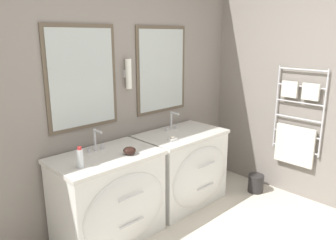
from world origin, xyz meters
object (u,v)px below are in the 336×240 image
Objects in this scene: toiletry_bottle at (80,158)px; waste_bin at (256,183)px; vanity_right at (184,168)px; vanity_left at (110,198)px; amenity_bowl at (130,151)px.

waste_bin is at bearing -10.27° from toiletry_bottle.
waste_bin is (2.09, -0.38, -0.78)m from toiletry_bottle.
toiletry_bottle is at bearing -177.28° from vanity_right.
vanity_left is 8.30× the size of amenity_bowl.
amenity_bowl is (0.47, -0.04, -0.05)m from toiletry_bottle.
vanity_left is at bearing 11.45° from toiletry_bottle.
vanity_right is (0.98, 0.00, 0.00)m from vanity_left.
amenity_bowl reaches higher than vanity_left.
toiletry_bottle is (-0.30, -0.06, 0.48)m from vanity_left.
toiletry_bottle is 0.47m from amenity_bowl.
vanity_left is 1.00× the size of vanity_right.
amenity_bowl reaches higher than vanity_right.
amenity_bowl is 1.82m from waste_bin.
vanity_right is at bearing 151.47° from waste_bin.
vanity_right is 0.93m from amenity_bowl.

